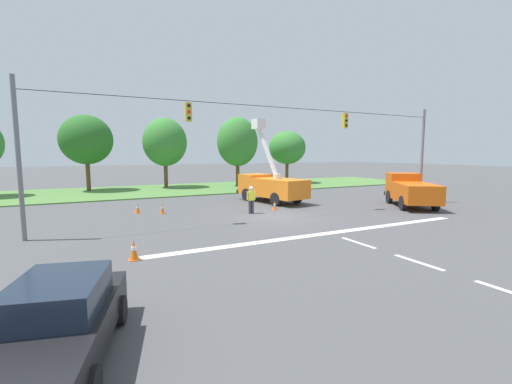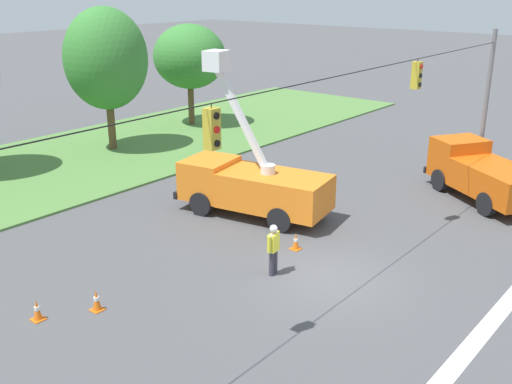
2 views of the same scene
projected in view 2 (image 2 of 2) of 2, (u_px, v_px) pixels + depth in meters
ground_plane at (331, 278)px, 19.59m from camera, size 200.00×200.00×0.00m
grass_verge at (31, 172)px, 30.35m from camera, size 56.00×12.00×0.10m
signal_gantry at (336, 154)px, 18.16m from camera, size 26.20×0.33×7.20m
tree_east at (106, 59)px, 32.82m from camera, size 4.71×4.36×7.96m
tree_far_east at (189, 57)px, 38.91m from camera, size 4.55×4.89×6.64m
utility_truck_bucket_lift at (251, 183)px, 24.54m from camera, size 3.49×6.70×6.63m
utility_truck_support_near at (482, 173)px, 26.39m from camera, size 5.12×6.17×2.34m
road_worker at (273, 247)px, 19.55m from camera, size 0.65×0.29×1.77m
traffic_cone_foreground_right at (296, 242)px, 21.64m from camera, size 0.36×0.36×0.63m
traffic_cone_mid_left at (97, 300)px, 17.60m from camera, size 0.36×0.36×0.67m
traffic_cone_mid_right at (37, 310)px, 17.10m from camera, size 0.36×0.36×0.65m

